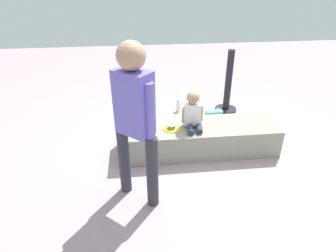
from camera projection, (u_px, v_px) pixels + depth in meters
ground_plane at (197, 150)px, 3.96m from camera, size 12.00×12.00×0.00m
concrete_ledge at (198, 138)px, 3.87m from camera, size 2.07×0.60×0.37m
child_seated at (193, 112)px, 3.65m from camera, size 0.28×0.33×0.48m
adult_standing at (135, 113)px, 2.68m from camera, size 0.40×0.38×1.66m
cake_plate at (171, 128)px, 3.69m from camera, size 0.22×0.22×0.07m
gift_bag at (213, 120)px, 4.39m from camera, size 0.25×0.09×0.35m
railing_post at (228, 89)px, 4.84m from camera, size 0.36×0.36×1.05m
water_bottle_near_gift at (130, 120)px, 4.54m from camera, size 0.06×0.06×0.19m
water_bottle_far_side at (178, 107)px, 4.95m from camera, size 0.07×0.07×0.19m
party_cup_red at (199, 113)px, 4.81m from camera, size 0.08×0.08×0.10m
cake_box_white at (158, 125)px, 4.45m from camera, size 0.35×0.32×0.11m
handbag_black_leather at (135, 106)px, 4.92m from camera, size 0.32×0.11×0.33m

